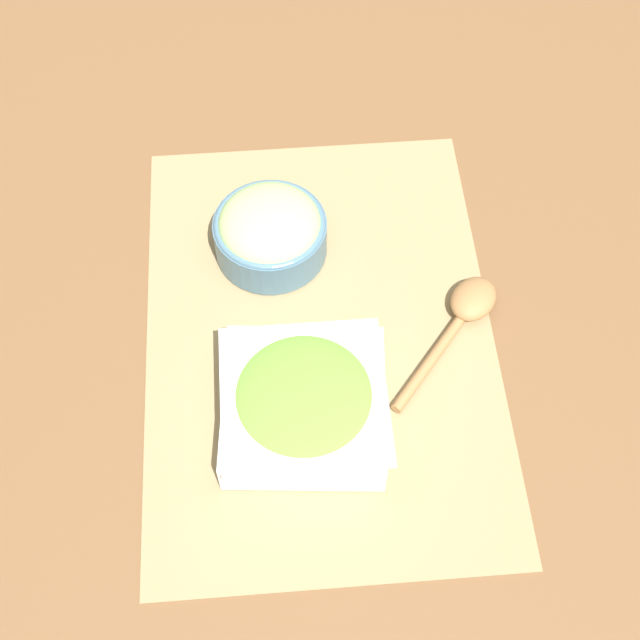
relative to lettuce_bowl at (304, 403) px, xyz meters
The scene contains 5 objects.
ground_plane 0.11m from the lettuce_bowl, 13.70° to the right, with size 3.00×3.00×0.00m, color brown.
placemat 0.11m from the lettuce_bowl, 13.70° to the right, with size 0.56×0.39×0.00m.
lettuce_bowl is the anchor object (origin of this frame).
cucumber_bowl 0.22m from the lettuce_bowl, ahead, with size 0.13×0.13×0.07m.
wooden_spoon 0.22m from the lettuce_bowl, 59.74° to the right, with size 0.17×0.15×0.03m.
Camera 1 is at (-0.51, 0.04, 0.86)m, focal length 50.00 mm.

